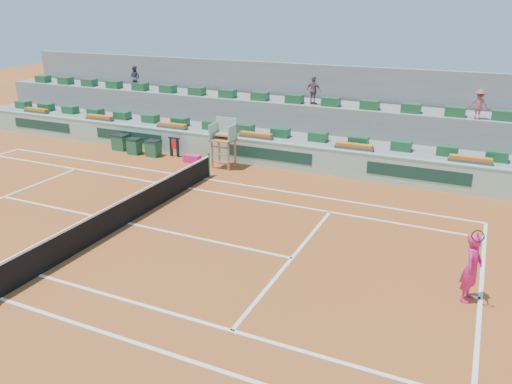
% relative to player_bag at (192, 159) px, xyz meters
% --- Properties ---
extents(ground, '(90.00, 90.00, 0.00)m').
position_rel_player_bag_xyz_m(ground, '(1.83, -7.43, -0.19)').
color(ground, brown).
rests_on(ground, ground).
extents(seating_tier_lower, '(36.00, 4.00, 1.20)m').
position_rel_player_bag_xyz_m(seating_tier_lower, '(1.83, 3.27, 0.41)').
color(seating_tier_lower, gray).
rests_on(seating_tier_lower, ground).
extents(seating_tier_upper, '(36.00, 2.40, 2.60)m').
position_rel_player_bag_xyz_m(seating_tier_upper, '(1.83, 4.87, 1.11)').
color(seating_tier_upper, gray).
rests_on(seating_tier_upper, ground).
extents(stadium_back_wall, '(36.00, 0.40, 4.40)m').
position_rel_player_bag_xyz_m(stadium_back_wall, '(1.83, 6.47, 2.01)').
color(stadium_back_wall, gray).
rests_on(stadium_back_wall, ground).
extents(player_bag, '(0.88, 0.39, 0.39)m').
position_rel_player_bag_xyz_m(player_bag, '(0.00, 0.00, 0.00)').
color(player_bag, '#E71E71').
rests_on(player_bag, ground).
extents(spectator_left, '(0.73, 0.59, 1.41)m').
position_rel_player_bag_xyz_m(spectator_left, '(-6.69, 4.48, 3.11)').
color(spectator_left, '#4A4A56').
rests_on(spectator_left, seating_tier_upper).
extents(spectator_mid, '(0.91, 0.58, 1.44)m').
position_rel_player_bag_xyz_m(spectator_mid, '(4.86, 4.31, 3.13)').
color(spectator_mid, '#795162').
rests_on(spectator_mid, seating_tier_upper).
extents(spectator_right, '(0.94, 0.63, 1.37)m').
position_rel_player_bag_xyz_m(spectator_right, '(12.80, 4.00, 3.09)').
color(spectator_right, '#974B54').
rests_on(spectator_right, seating_tier_upper).
extents(court_lines, '(23.89, 11.09, 0.01)m').
position_rel_player_bag_xyz_m(court_lines, '(1.83, -7.43, -0.19)').
color(court_lines, white).
rests_on(court_lines, ground).
extents(tennis_net, '(0.10, 11.97, 1.10)m').
position_rel_player_bag_xyz_m(tennis_net, '(1.83, -7.43, 0.33)').
color(tennis_net, black).
rests_on(tennis_net, ground).
extents(advertising_hoarding, '(36.00, 0.34, 1.26)m').
position_rel_player_bag_xyz_m(advertising_hoarding, '(1.85, 1.07, 0.44)').
color(advertising_hoarding, '#97BEAB').
rests_on(advertising_hoarding, ground).
extents(umpire_chair, '(1.10, 0.90, 2.40)m').
position_rel_player_bag_xyz_m(umpire_chair, '(1.83, 0.07, 1.35)').
color(umpire_chair, '#9E653C').
rests_on(umpire_chair, ground).
extents(seat_row_lower, '(32.90, 0.60, 0.44)m').
position_rel_player_bag_xyz_m(seat_row_lower, '(1.83, 2.37, 1.23)').
color(seat_row_lower, '#1B532D').
rests_on(seat_row_lower, seating_tier_lower).
extents(seat_row_upper, '(32.90, 0.60, 0.44)m').
position_rel_player_bag_xyz_m(seat_row_upper, '(1.83, 4.27, 2.63)').
color(seat_row_upper, '#1B532D').
rests_on(seat_row_upper, seating_tier_upper).
extents(flower_planters, '(26.80, 0.36, 0.28)m').
position_rel_player_bag_xyz_m(flower_planters, '(0.33, 1.57, 1.14)').
color(flower_planters, '#4B4B4B').
rests_on(flower_planters, seating_tier_lower).
extents(drink_cooler_a, '(0.71, 0.61, 0.84)m').
position_rel_player_bag_xyz_m(drink_cooler_a, '(-2.46, 0.13, 0.23)').
color(drink_cooler_a, '#1B5131').
rests_on(drink_cooler_a, ground).
extents(drink_cooler_b, '(0.67, 0.58, 0.84)m').
position_rel_player_bag_xyz_m(drink_cooler_b, '(-3.61, 0.05, 0.23)').
color(drink_cooler_b, '#1B5131').
rests_on(drink_cooler_b, ground).
extents(drink_cooler_c, '(0.83, 0.72, 0.84)m').
position_rel_player_bag_xyz_m(drink_cooler_c, '(-4.82, 0.43, 0.23)').
color(drink_cooler_c, '#1B5131').
rests_on(drink_cooler_c, ground).
extents(towel_rack, '(0.68, 0.11, 1.03)m').
position_rel_player_bag_xyz_m(towel_rack, '(-1.39, 0.51, 0.41)').
color(towel_rack, black).
rests_on(towel_rack, ground).
extents(tennis_player, '(0.63, 0.96, 2.28)m').
position_rel_player_bag_xyz_m(tennis_player, '(13.37, -7.63, 0.78)').
color(tennis_player, '#E71E71').
rests_on(tennis_player, ground).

